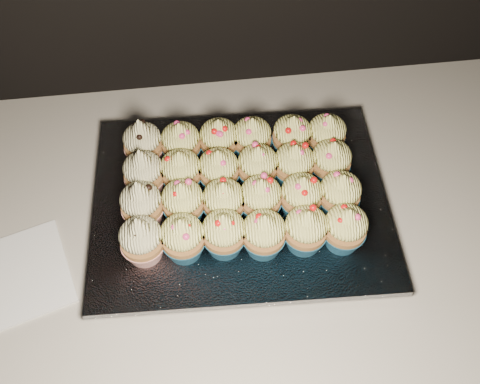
% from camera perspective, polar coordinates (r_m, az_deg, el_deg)
% --- Properties ---
extents(cabinet, '(2.40, 0.60, 0.86)m').
position_cam_1_polar(cabinet, '(1.31, 9.49, -12.37)').
color(cabinet, black).
rests_on(cabinet, ground).
extents(worktop, '(2.44, 0.64, 0.04)m').
position_cam_1_polar(worktop, '(0.92, 13.27, -1.17)').
color(worktop, beige).
rests_on(worktop, cabinet).
extents(napkin, '(0.19, 0.19, 0.00)m').
position_cam_1_polar(napkin, '(0.86, -22.77, -8.34)').
color(napkin, white).
rests_on(napkin, worktop).
extents(baking_tray, '(0.43, 0.34, 0.02)m').
position_cam_1_polar(baking_tray, '(0.85, 0.00, -1.52)').
color(baking_tray, black).
rests_on(baking_tray, worktop).
extents(foil_lining, '(0.47, 0.38, 0.01)m').
position_cam_1_polar(foil_lining, '(0.84, 0.00, -0.87)').
color(foil_lining, silver).
rests_on(foil_lining, baking_tray).
extents(cupcake_0, '(0.06, 0.06, 0.10)m').
position_cam_1_polar(cupcake_0, '(0.76, -10.44, -5.01)').
color(cupcake_0, '#A42216').
rests_on(cupcake_0, foil_lining).
extents(cupcake_1, '(0.06, 0.06, 0.08)m').
position_cam_1_polar(cupcake_1, '(0.75, -6.12, -4.85)').
color(cupcake_1, '#195376').
rests_on(cupcake_1, foil_lining).
extents(cupcake_2, '(0.06, 0.06, 0.08)m').
position_cam_1_polar(cupcake_2, '(0.75, -1.73, -4.41)').
color(cupcake_2, '#195376').
rests_on(cupcake_2, foil_lining).
extents(cupcake_3, '(0.06, 0.06, 0.08)m').
position_cam_1_polar(cupcake_3, '(0.75, 2.56, -4.47)').
color(cupcake_3, '#195376').
rests_on(cupcake_3, foil_lining).
extents(cupcake_4, '(0.06, 0.06, 0.08)m').
position_cam_1_polar(cupcake_4, '(0.76, 7.02, -4.01)').
color(cupcake_4, '#195376').
rests_on(cupcake_4, foil_lining).
extents(cupcake_5, '(0.06, 0.06, 0.08)m').
position_cam_1_polar(cupcake_5, '(0.77, 11.15, -3.78)').
color(cupcake_5, '#195376').
rests_on(cupcake_5, foil_lining).
extents(cupcake_6, '(0.06, 0.06, 0.10)m').
position_cam_1_polar(cupcake_6, '(0.79, -10.45, -1.27)').
color(cupcake_6, '#A42216').
rests_on(cupcake_6, foil_lining).
extents(cupcake_7, '(0.06, 0.06, 0.08)m').
position_cam_1_polar(cupcake_7, '(0.79, -6.08, -1.10)').
color(cupcake_7, '#195376').
rests_on(cupcake_7, foil_lining).
extents(cupcake_8, '(0.06, 0.06, 0.08)m').
position_cam_1_polar(cupcake_8, '(0.78, -1.74, -1.04)').
color(cupcake_8, '#195376').
rests_on(cupcake_8, foil_lining).
extents(cupcake_9, '(0.06, 0.06, 0.08)m').
position_cam_1_polar(cupcake_9, '(0.79, 2.21, -0.69)').
color(cupcake_9, '#195376').
rests_on(cupcake_9, foil_lining).
extents(cupcake_10, '(0.06, 0.06, 0.08)m').
position_cam_1_polar(cupcake_10, '(0.79, 6.55, -0.46)').
color(cupcake_10, '#195376').
rests_on(cupcake_10, foil_lining).
extents(cupcake_11, '(0.06, 0.06, 0.08)m').
position_cam_1_polar(cupcake_11, '(0.80, 10.58, -0.22)').
color(cupcake_11, '#195376').
rests_on(cupcake_11, foil_lining).
extents(cupcake_12, '(0.06, 0.06, 0.10)m').
position_cam_1_polar(cupcake_12, '(0.82, -10.22, 2.03)').
color(cupcake_12, '#A42216').
rests_on(cupcake_12, foil_lining).
extents(cupcake_13, '(0.06, 0.06, 0.08)m').
position_cam_1_polar(cupcake_13, '(0.82, -6.29, 2.19)').
color(cupcake_13, '#195376').
rests_on(cupcake_13, foil_lining).
extents(cupcake_14, '(0.06, 0.06, 0.08)m').
position_cam_1_polar(cupcake_14, '(0.82, -2.27, 2.32)').
color(cupcake_14, '#195376').
rests_on(cupcake_14, foil_lining).
extents(cupcake_15, '(0.06, 0.06, 0.08)m').
position_cam_1_polar(cupcake_15, '(0.82, 1.89, 2.73)').
color(cupcake_15, '#195376').
rests_on(cupcake_15, foil_lining).
extents(cupcake_16, '(0.06, 0.06, 0.08)m').
position_cam_1_polar(cupcake_16, '(0.83, 5.77, 2.91)').
color(cupcake_16, '#195376').
rests_on(cupcake_16, foil_lining).
extents(cupcake_17, '(0.06, 0.06, 0.08)m').
position_cam_1_polar(cupcake_17, '(0.84, 9.67, 3.21)').
color(cupcake_17, '#195376').
rests_on(cupcake_17, foil_lining).
extents(cupcake_18, '(0.06, 0.06, 0.10)m').
position_cam_1_polar(cupcake_18, '(0.86, -10.30, 5.15)').
color(cupcake_18, '#A42216').
rests_on(cupcake_18, foil_lining).
extents(cupcake_19, '(0.06, 0.06, 0.08)m').
position_cam_1_polar(cupcake_19, '(0.86, -6.30, 5.17)').
color(cupcake_19, '#195376').
rests_on(cupcake_19, foil_lining).
extents(cupcake_20, '(0.06, 0.06, 0.08)m').
position_cam_1_polar(cupcake_20, '(0.86, -2.25, 5.59)').
color(cupcake_20, '#195376').
rests_on(cupcake_20, foil_lining).
extents(cupcake_21, '(0.06, 0.06, 0.08)m').
position_cam_1_polar(cupcake_21, '(0.86, 1.29, 5.74)').
color(cupcake_21, '#195376').
rests_on(cupcake_21, foil_lining).
extents(cupcake_22, '(0.06, 0.06, 0.08)m').
position_cam_1_polar(cupcake_22, '(0.86, 5.54, 5.92)').
color(cupcake_22, '#195376').
rests_on(cupcake_22, foil_lining).
extents(cupcake_23, '(0.06, 0.06, 0.08)m').
position_cam_1_polar(cupcake_23, '(0.87, 9.19, 5.99)').
color(cupcake_23, '#195376').
rests_on(cupcake_23, foil_lining).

